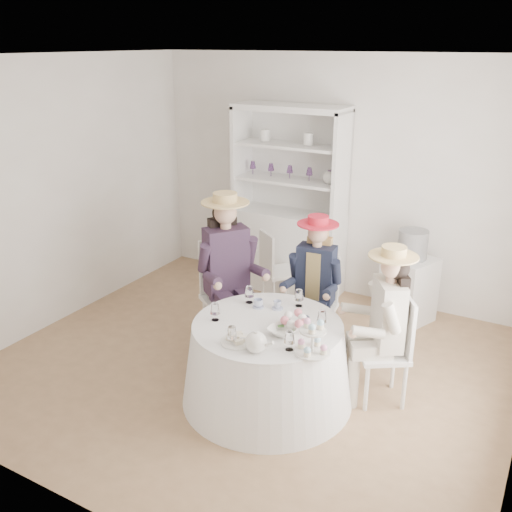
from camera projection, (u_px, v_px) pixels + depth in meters
The scene contains 22 objects.
ground at pixel (251, 366), 5.25m from camera, with size 4.50×4.50×0.00m, color olive.
ceiling at pixel (249, 56), 4.29m from camera, with size 4.50×4.50×0.00m, color white.
wall_back at pixel (339, 179), 6.40m from camera, with size 4.50×4.50×0.00m, color silver.
wall_front at pixel (69, 323), 3.14m from camera, with size 4.50×4.50×0.00m, color silver.
wall_left at pixel (59, 193), 5.80m from camera, with size 4.50×4.50×0.00m, color silver.
tea_table at pixel (267, 362), 4.65m from camera, with size 1.41×1.41×0.69m.
hutch at pixel (289, 227), 6.64m from camera, with size 1.41×0.83×2.16m.
side_table at pixel (408, 289), 6.01m from camera, with size 0.45×0.45×0.70m, color silver.
hatbox at pixel (413, 245), 5.83m from camera, with size 0.30×0.30×0.30m, color black.
guest_left at pixel (227, 264), 5.27m from camera, with size 0.66×0.63×1.54m.
guest_mid at pixel (315, 277), 5.27m from camera, with size 0.49×0.51×1.34m.
guest_right at pixel (385, 317), 4.50m from camera, with size 0.58×0.54×1.35m.
spare_chair at pixel (275, 268), 6.25m from camera, with size 0.51×0.51×0.88m.
teacup_a at pixel (258, 304), 4.80m from camera, with size 0.08×0.08×0.07m, color white.
teacup_b at pixel (277, 305), 4.78m from camera, with size 0.07×0.07×0.06m, color white.
teacup_c at pixel (305, 322), 4.50m from camera, with size 0.08×0.08×0.06m, color white.
flower_bowl at pixel (283, 332), 4.35m from camera, with size 0.22×0.22×0.05m, color white.
flower_arrangement at pixel (295, 321), 4.39m from camera, with size 0.18×0.18×0.07m.
table_teapot at pixel (256, 342), 4.11m from camera, with size 0.23×0.16×0.17m.
sandwich_plate at pixel (238, 340), 4.25m from camera, with size 0.27×0.27×0.06m.
cupcake_stand at pixel (313, 341), 4.09m from camera, with size 0.26×0.26×0.25m.
stemware_set at pixel (268, 316), 4.50m from camera, with size 0.88×0.92×0.15m.
Camera 1 is at (2.27, -3.94, 2.81)m, focal length 40.00 mm.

